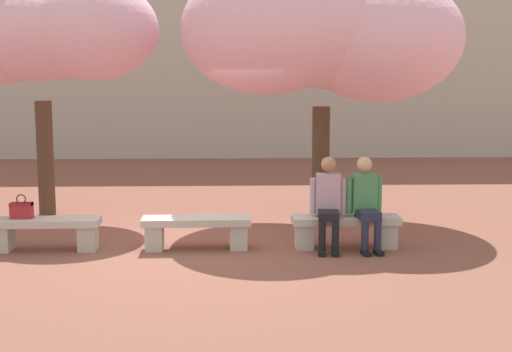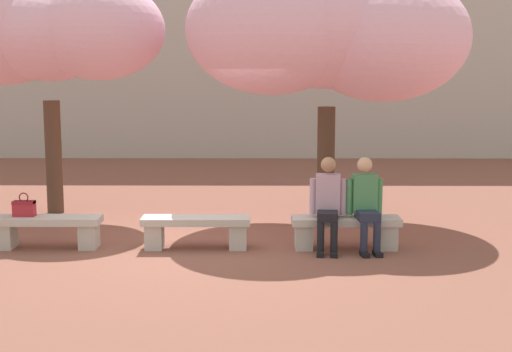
% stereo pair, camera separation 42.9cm
% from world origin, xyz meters
% --- Properties ---
extents(ground_plane, '(100.00, 100.00, 0.00)m').
position_xyz_m(ground_plane, '(0.00, 0.00, 0.00)').
color(ground_plane, brown).
extents(building_facade, '(28.00, 4.00, 8.13)m').
position_xyz_m(building_facade, '(0.00, 12.60, 4.07)').
color(building_facade, '#B7B2A8').
rests_on(building_facade, ground).
extents(stone_bench_west_end, '(1.52, 0.44, 0.45)m').
position_xyz_m(stone_bench_west_end, '(-2.09, 0.00, 0.29)').
color(stone_bench_west_end, '#BCB7AD').
rests_on(stone_bench_west_end, ground).
extents(stone_bench_near_west, '(1.52, 0.44, 0.45)m').
position_xyz_m(stone_bench_near_west, '(0.00, 0.00, 0.29)').
color(stone_bench_near_west, '#BCB7AD').
rests_on(stone_bench_near_west, ground).
extents(stone_bench_center, '(1.52, 0.44, 0.45)m').
position_xyz_m(stone_bench_center, '(2.09, 0.00, 0.29)').
color(stone_bench_center, '#BCB7AD').
rests_on(stone_bench_center, ground).
extents(person_seated_left, '(0.51, 0.71, 1.29)m').
position_xyz_m(person_seated_left, '(1.83, -0.05, 0.70)').
color(person_seated_left, black).
rests_on(person_seated_left, ground).
extents(person_seated_right, '(0.51, 0.71, 1.29)m').
position_xyz_m(person_seated_right, '(2.36, -0.05, 0.70)').
color(person_seated_right, black).
rests_on(person_seated_right, ground).
extents(handbag, '(0.30, 0.15, 0.34)m').
position_xyz_m(handbag, '(-2.41, 0.03, 0.58)').
color(handbag, '#A3232D').
rests_on(handbag, stone_bench_west_end).
extents(cherry_tree_main, '(4.61, 3.06, 4.21)m').
position_xyz_m(cherry_tree_main, '(1.98, 2.05, 3.10)').
color(cherry_tree_main, '#473323').
rests_on(cherry_tree_main, ground).
extents(cherry_tree_secondary, '(4.29, 2.80, 4.31)m').
position_xyz_m(cherry_tree_secondary, '(-2.93, 2.58, 3.19)').
color(cherry_tree_secondary, '#513828').
rests_on(cherry_tree_secondary, ground).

